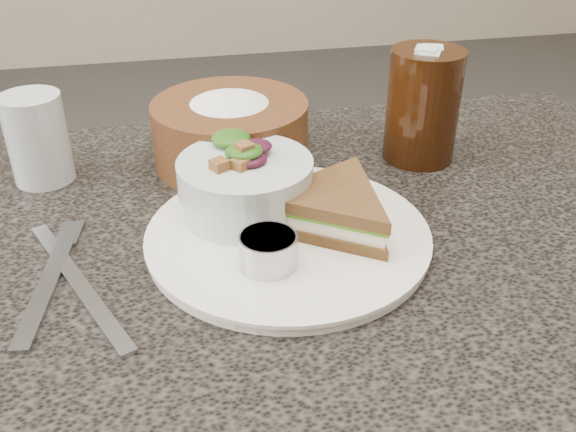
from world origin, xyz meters
The scene contains 10 objects.
dinner_plate centered at (0.02, 0.02, 0.76)m, with size 0.28×0.28×0.01m, color silver.
sandwich centered at (0.07, 0.02, 0.78)m, with size 0.16×0.16×0.04m, color #4F331B, non-canonical shape.
salad_bowl centered at (-0.01, 0.07, 0.80)m, with size 0.14×0.14×0.08m, color #B7C0BC, non-canonical shape.
dressing_ramekin centered at (-0.01, -0.03, 0.78)m, with size 0.05×0.05×0.03m, color #AAACB3.
orange_wedge centered at (0.02, 0.11, 0.78)m, with size 0.06×0.06×0.03m, color orange.
fork centered at (-0.20, 0.00, 0.75)m, with size 0.02×0.17×0.00m, color gray.
knife centered at (-0.18, -0.01, 0.75)m, with size 0.01×0.22×0.00m, color #A8A9AD.
bread_basket centered at (-0.01, 0.21, 0.80)m, with size 0.18×0.18×0.10m, color brown, non-canonical shape.
cola_glass centered at (0.22, 0.18, 0.82)m, with size 0.09×0.09×0.15m, color black, non-canonical shape.
water_glass centered at (-0.23, 0.21, 0.80)m, with size 0.07×0.07×0.10m, color #AFB5B8.
Camera 1 is at (-0.08, -0.49, 1.10)m, focal length 40.00 mm.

